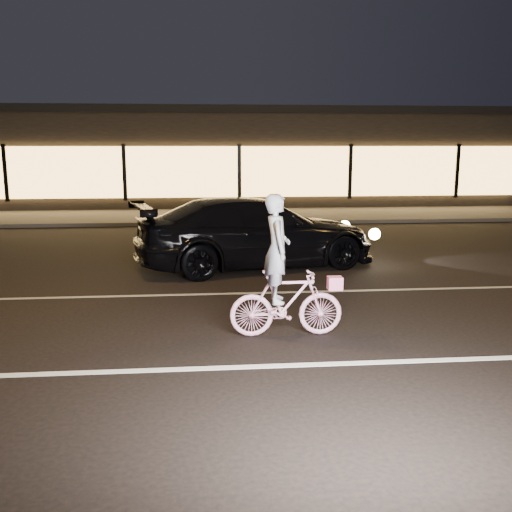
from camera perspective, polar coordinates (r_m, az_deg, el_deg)
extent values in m
plane|color=black|center=(8.57, 4.71, -7.04)|extent=(90.00, 90.00, 0.00)
cube|color=silver|center=(7.18, 6.80, -10.70)|extent=(60.00, 0.12, 0.01)
cube|color=gray|center=(10.46, 2.82, -3.64)|extent=(60.00, 0.10, 0.01)
cube|color=#383533|center=(21.23, -1.34, 4.03)|extent=(30.00, 4.00, 0.12)
cube|color=black|center=(27.06, -2.25, 9.66)|extent=(25.00, 8.00, 4.00)
cube|color=black|center=(27.09, -2.28, 14.00)|extent=(25.40, 8.40, 0.30)
cube|color=#F6B356|center=(22.99, -1.69, 8.42)|extent=(23.00, 0.15, 2.00)
cube|color=black|center=(24.08, -23.78, 7.62)|extent=(0.15, 0.08, 2.20)
cube|color=black|center=(23.07, -13.02, 8.15)|extent=(0.15, 0.08, 2.20)
cube|color=black|center=(22.91, -1.68, 8.41)|extent=(0.15, 0.08, 2.20)
cube|color=black|center=(23.62, 9.40, 8.35)|extent=(0.15, 0.08, 2.20)
cube|color=black|center=(25.13, 19.48, 8.03)|extent=(0.15, 0.08, 2.20)
imported|color=#EB4E8E|center=(8.02, 3.05, -4.71)|extent=(1.60, 0.45, 0.96)
imported|color=white|center=(7.83, 2.11, 0.75)|extent=(0.36, 0.55, 1.51)
cube|color=#E6528E|center=(8.08, 7.89, -2.71)|extent=(0.20, 0.16, 0.18)
imported|color=black|center=(12.51, 0.02, 2.38)|extent=(5.66, 3.36, 1.54)
sphere|color=#FFF2BF|center=(14.17, 8.87, 3.01)|extent=(0.26, 0.26, 0.26)
sphere|color=#FFF2BF|center=(12.96, 11.78, 2.16)|extent=(0.26, 0.26, 0.26)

